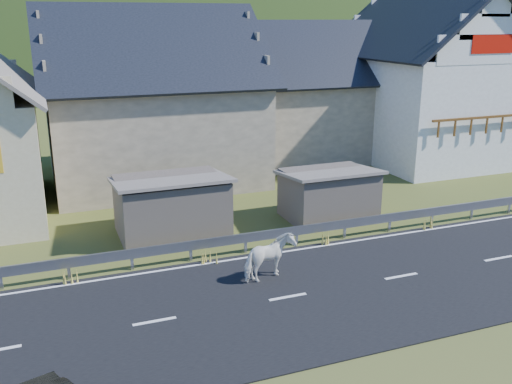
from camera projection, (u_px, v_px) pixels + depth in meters
name	position (u px, v px, depth m)	size (l,w,h in m)	color
ground	(288.00, 298.00, 17.01)	(160.00, 160.00, 0.00)	#3A4917
road	(288.00, 298.00, 17.00)	(60.00, 7.00, 0.04)	black
lane_markings	(288.00, 297.00, 17.00)	(60.00, 6.60, 0.01)	silver
guardrail	(246.00, 238.00, 20.14)	(28.10, 0.09, 0.75)	#93969B
shed_left	(171.00, 207.00, 21.81)	(4.30, 3.30, 2.40)	#64584D
shed_right	(328.00, 195.00, 23.62)	(3.80, 2.90, 2.20)	#64584D
house_stone_a	(150.00, 89.00, 28.72)	(10.80, 9.80, 8.90)	tan
house_stone_b	(311.00, 85.00, 34.05)	(9.80, 8.80, 8.10)	tan
house_white	(426.00, 72.00, 33.18)	(8.80, 10.80, 9.70)	white
mountain	(75.00, 109.00, 185.35)	(440.00, 280.00, 260.00)	#233C15
horse	(269.00, 258.00, 18.00)	(1.72, 0.78, 1.45)	white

